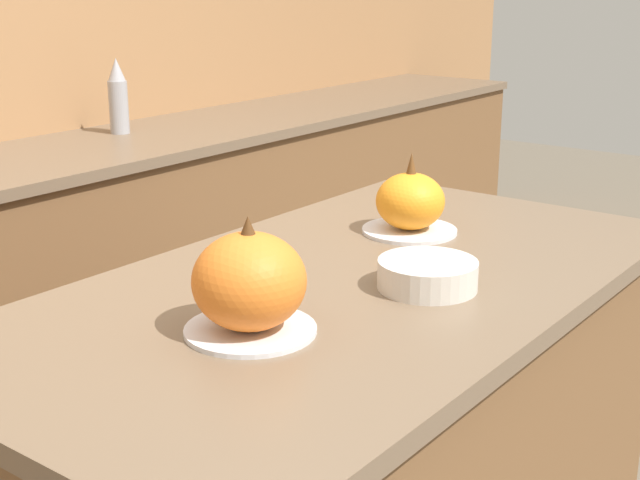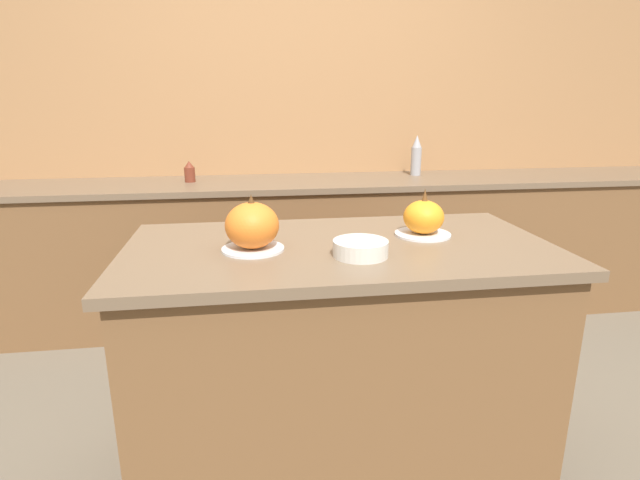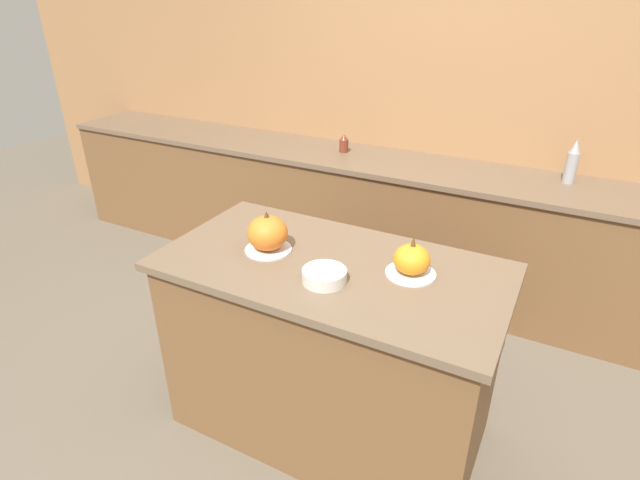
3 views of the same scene
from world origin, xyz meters
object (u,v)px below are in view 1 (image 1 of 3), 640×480
at_px(pumpkin_cake_left, 249,284).
at_px(mixing_bowl, 428,275).
at_px(pumpkin_cake_right, 410,204).
at_px(bottle_tall, 118,98).

distance_m(pumpkin_cake_left, mixing_bowl, 0.36).
xyz_separation_m(pumpkin_cake_right, mixing_bowl, (-0.28, -0.21, -0.04)).
bearing_deg(pumpkin_cake_left, bottle_tall, 55.25).
bearing_deg(pumpkin_cake_right, pumpkin_cake_left, -171.34).
bearing_deg(bottle_tall, mixing_bowl, -114.11).
distance_m(bottle_tall, mixing_bowl, 1.85).
bearing_deg(bottle_tall, pumpkin_cake_right, -107.83).
height_order(pumpkin_cake_left, pumpkin_cake_right, pumpkin_cake_left).
distance_m(pumpkin_cake_right, mixing_bowl, 0.35).
distance_m(pumpkin_cake_right, bottle_tall, 1.55).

